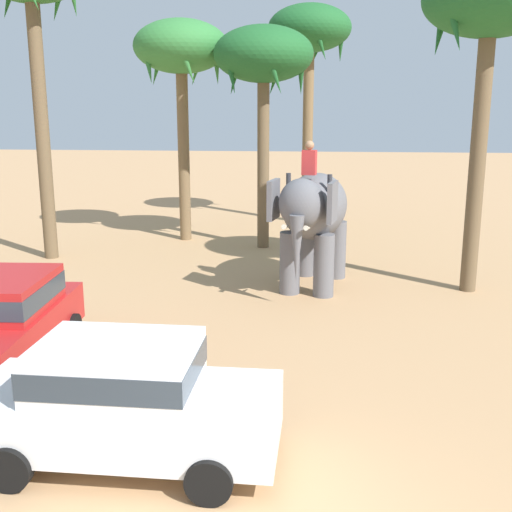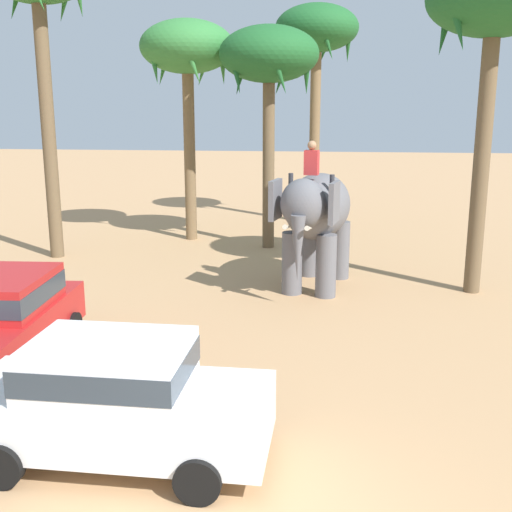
{
  "view_description": "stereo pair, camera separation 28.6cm",
  "coord_description": "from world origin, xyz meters",
  "px_view_note": "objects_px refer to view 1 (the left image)",
  "views": [
    {
      "loc": [
        0.52,
        -5.8,
        4.76
      ],
      "look_at": [
        -0.7,
        7.31,
        1.6
      ],
      "focal_mm": 44.72,
      "sensor_mm": 36.0,
      "label": 1
    },
    {
      "loc": [
        0.8,
        -5.77,
        4.76
      ],
      "look_at": [
        -0.7,
        7.31,
        1.6
      ],
      "focal_mm": 44.72,
      "sensor_mm": 36.0,
      "label": 2
    }
  ],
  "objects_px": {
    "elephant_with_mahout": "(313,213)",
    "palm_tree_left_of_road": "(309,35)",
    "car_sedan_foreground": "(123,398)",
    "palm_tree_behind_elephant": "(181,52)",
    "palm_tree_leaning_seaward": "(264,60)",
    "car_parked_far_side": "(4,318)",
    "palm_tree_far_back": "(490,9)"
  },
  "relations": [
    {
      "from": "elephant_with_mahout",
      "to": "palm_tree_left_of_road",
      "type": "distance_m",
      "value": 10.85
    },
    {
      "from": "car_sedan_foreground",
      "to": "elephant_with_mahout",
      "type": "bearing_deg",
      "value": 74.21
    },
    {
      "from": "palm_tree_behind_elephant",
      "to": "elephant_with_mahout",
      "type": "bearing_deg",
      "value": -51.71
    },
    {
      "from": "elephant_with_mahout",
      "to": "palm_tree_leaning_seaward",
      "type": "relative_size",
      "value": 0.56
    },
    {
      "from": "car_parked_far_side",
      "to": "palm_tree_behind_elephant",
      "type": "height_order",
      "value": "palm_tree_behind_elephant"
    },
    {
      "from": "elephant_with_mahout",
      "to": "palm_tree_far_back",
      "type": "distance_m",
      "value": 6.4
    },
    {
      "from": "car_parked_far_side",
      "to": "palm_tree_far_back",
      "type": "distance_m",
      "value": 12.79
    },
    {
      "from": "palm_tree_left_of_road",
      "to": "elephant_with_mahout",
      "type": "bearing_deg",
      "value": -88.14
    },
    {
      "from": "palm_tree_leaning_seaward",
      "to": "palm_tree_left_of_road",
      "type": "bearing_deg",
      "value": 73.51
    },
    {
      "from": "car_sedan_foreground",
      "to": "elephant_with_mahout",
      "type": "height_order",
      "value": "elephant_with_mahout"
    },
    {
      "from": "car_sedan_foreground",
      "to": "palm_tree_behind_elephant",
      "type": "height_order",
      "value": "palm_tree_behind_elephant"
    },
    {
      "from": "car_parked_far_side",
      "to": "palm_tree_behind_elephant",
      "type": "distance_m",
      "value": 12.82
    },
    {
      "from": "palm_tree_far_back",
      "to": "palm_tree_leaning_seaward",
      "type": "height_order",
      "value": "palm_tree_far_back"
    },
    {
      "from": "car_sedan_foreground",
      "to": "car_parked_far_side",
      "type": "bearing_deg",
      "value": 136.62
    },
    {
      "from": "car_parked_far_side",
      "to": "palm_tree_far_back",
      "type": "xyz_separation_m",
      "value": [
        9.66,
        5.86,
        6.01
      ]
    },
    {
      "from": "palm_tree_left_of_road",
      "to": "car_sedan_foreground",
      "type": "bearing_deg",
      "value": -96.77
    },
    {
      "from": "car_parked_far_side",
      "to": "palm_tree_leaning_seaward",
      "type": "bearing_deg",
      "value": 69.64
    },
    {
      "from": "palm_tree_behind_elephant",
      "to": "palm_tree_leaning_seaward",
      "type": "distance_m",
      "value": 3.06
    },
    {
      "from": "car_sedan_foreground",
      "to": "car_parked_far_side",
      "type": "distance_m",
      "value": 4.31
    },
    {
      "from": "car_sedan_foreground",
      "to": "palm_tree_left_of_road",
      "type": "xyz_separation_m",
      "value": [
        2.16,
        18.16,
        6.39
      ]
    },
    {
      "from": "car_sedan_foreground",
      "to": "palm_tree_far_back",
      "type": "relative_size",
      "value": 0.51
    },
    {
      "from": "car_sedan_foreground",
      "to": "palm_tree_left_of_road",
      "type": "relative_size",
      "value": 0.49
    },
    {
      "from": "palm_tree_left_of_road",
      "to": "palm_tree_far_back",
      "type": "bearing_deg",
      "value": -64.93
    },
    {
      "from": "palm_tree_behind_elephant",
      "to": "palm_tree_left_of_road",
      "type": "xyz_separation_m",
      "value": [
        4.26,
        3.67,
        0.88
      ]
    },
    {
      "from": "car_parked_far_side",
      "to": "palm_tree_leaning_seaward",
      "type": "distance_m",
      "value": 12.36
    },
    {
      "from": "palm_tree_left_of_road",
      "to": "car_parked_far_side",
      "type": "bearing_deg",
      "value": -109.19
    },
    {
      "from": "palm_tree_far_back",
      "to": "elephant_with_mahout",
      "type": "bearing_deg",
      "value": -178.42
    },
    {
      "from": "palm_tree_leaning_seaward",
      "to": "palm_tree_far_back",
      "type": "bearing_deg",
      "value": -38.99
    },
    {
      "from": "palm_tree_behind_elephant",
      "to": "palm_tree_left_of_road",
      "type": "distance_m",
      "value": 5.69
    },
    {
      "from": "car_parked_far_side",
      "to": "elephant_with_mahout",
      "type": "height_order",
      "value": "elephant_with_mahout"
    },
    {
      "from": "car_sedan_foreground",
      "to": "palm_tree_leaning_seaward",
      "type": "xyz_separation_m",
      "value": [
        0.77,
        13.48,
        5.19
      ]
    },
    {
      "from": "palm_tree_behind_elephant",
      "to": "palm_tree_far_back",
      "type": "relative_size",
      "value": 0.93
    }
  ]
}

